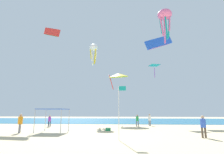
# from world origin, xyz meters

# --- Properties ---
(ground) EXTENTS (110.00, 110.00, 0.10)m
(ground) POSITION_xyz_m (0.00, 0.00, -0.05)
(ground) COLOR beige
(ocean_strip) EXTENTS (110.00, 25.05, 0.03)m
(ocean_strip) POSITION_xyz_m (0.00, 27.41, 0.01)
(ocean_strip) COLOR #1E6B93
(ocean_strip) RESTS_ON ground
(canopy_tent) EXTENTS (2.83, 2.66, 2.42)m
(canopy_tent) POSITION_xyz_m (-5.96, 3.42, 2.28)
(canopy_tent) COLOR #B2B2B7
(canopy_tent) RESTS_ON ground
(person_near_tent) EXTENTS (0.42, 0.38, 1.62)m
(person_near_tent) POSITION_xyz_m (-8.88, 9.54, 0.95)
(person_near_tent) COLOR #33384C
(person_near_tent) RESTS_ON ground
(person_leftmost) EXTENTS (0.46, 0.43, 1.82)m
(person_leftmost) POSITION_xyz_m (8.35, 0.01, 1.07)
(person_leftmost) COLOR brown
(person_leftmost) RESTS_ON ground
(person_central) EXTENTS (0.41, 0.40, 1.67)m
(person_central) POSITION_xyz_m (3.61, 10.78, 0.98)
(person_central) COLOR slate
(person_central) RESTS_ON ground
(person_rightmost) EXTENTS (0.45, 0.48, 1.90)m
(person_rightmost) POSITION_xyz_m (-8.85, 2.17, 1.12)
(person_rightmost) COLOR slate
(person_rightmost) RESTS_ON ground
(person_far_shore) EXTENTS (0.42, 0.43, 1.76)m
(person_far_shore) POSITION_xyz_m (5.57, 12.33, 1.03)
(person_far_shore) COLOR slate
(person_far_shore) RESTS_ON ground
(banner_flag) EXTENTS (0.61, 0.06, 4.14)m
(banner_flag) POSITION_xyz_m (1.41, -1.76, 2.46)
(banner_flag) COLOR silver
(banner_flag) RESTS_ON ground
(cooler_box) EXTENTS (0.57, 0.37, 0.35)m
(cooler_box) POSITION_xyz_m (-0.07, 4.78, 0.18)
(cooler_box) COLOR #1E8C4C
(cooler_box) RESTS_ON ground
(kite_parafoil_red) EXTENTS (4.29, 2.48, 2.85)m
(kite_parafoil_red) POSITION_xyz_m (-12.52, 16.59, 17.68)
(kite_parafoil_red) COLOR red
(kite_octopus_pink) EXTENTS (2.83, 2.83, 4.84)m
(kite_octopus_pink) POSITION_xyz_m (7.77, 8.30, 15.67)
(kite_octopus_pink) COLOR pink
(kite_delta_yellow) EXTENTS (5.06, 5.08, 3.06)m
(kite_delta_yellow) POSITION_xyz_m (0.75, 16.70, 8.74)
(kite_delta_yellow) COLOR yellow
(kite_diamond_teal) EXTENTS (2.01, 2.01, 2.24)m
(kite_diamond_teal) POSITION_xyz_m (7.01, 14.47, 9.84)
(kite_diamond_teal) COLOR teal
(kite_parafoil_blue) EXTENTS (6.59, 2.31, 4.10)m
(kite_parafoil_blue) POSITION_xyz_m (9.64, 22.99, 17.43)
(kite_parafoil_blue) COLOR blue
(kite_octopus_white) EXTENTS (2.06, 2.06, 4.50)m
(kite_octopus_white) POSITION_xyz_m (-4.47, 19.28, 15.04)
(kite_octopus_white) COLOR white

